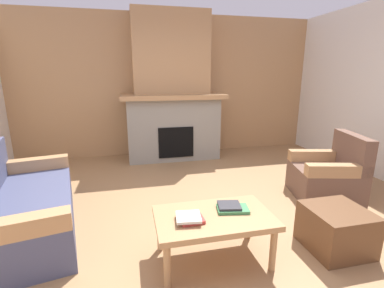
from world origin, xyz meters
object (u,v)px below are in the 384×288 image
at_px(coffee_table, 214,221).
at_px(ottoman, 336,229).
at_px(couch, 21,207).
at_px(fireplace, 172,97).
at_px(armchair, 328,175).

height_order(coffee_table, ottoman, coffee_table).
bearing_deg(couch, coffee_table, -25.63).
bearing_deg(ottoman, fireplace, 107.08).
height_order(couch, coffee_table, couch).
xyz_separation_m(couch, armchair, (3.65, 0.04, 0.01)).
relative_size(armchair, coffee_table, 0.92).
relative_size(coffee_table, ottoman, 1.92).
bearing_deg(armchair, fireplace, 127.07).
relative_size(fireplace, couch, 1.40).
distance_m(coffee_table, ottoman, 1.17).
bearing_deg(ottoman, armchair, 54.71).
relative_size(couch, ottoman, 3.72).
xyz_separation_m(fireplace, coffee_table, (-0.15, -3.16, -0.79)).
bearing_deg(coffee_table, armchair, 25.66).
bearing_deg(couch, fireplace, 49.96).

